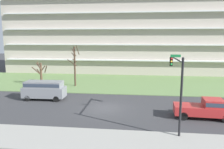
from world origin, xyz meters
TOP-DOWN VIEW (x-y plane):
  - ground at (0.00, 0.00)m, footprint 160.00×160.00m
  - sidewalk_curb_near at (0.00, -8.00)m, footprint 80.00×4.00m
  - grass_lawn_strip at (0.00, 14.00)m, footprint 80.00×16.00m
  - apartment_building at (0.00, 28.85)m, footprint 50.97×14.66m
  - tree_far_left at (-12.04, 10.50)m, footprint 2.52×2.54m
  - tree_left at (-6.33, 10.42)m, footprint 1.71×1.58m
  - pickup_red_near_left at (10.12, -2.01)m, footprint 5.51×2.31m
  - van_gray_center_left at (-8.04, 2.50)m, footprint 5.25×2.14m
  - traffic_signal_mast at (6.86, -4.52)m, footprint 0.90×6.06m

SIDE VIEW (x-z plane):
  - ground at x=0.00m, z-range 0.00..0.00m
  - grass_lawn_strip at x=0.00m, z-range 0.00..0.08m
  - sidewalk_curb_near at x=0.00m, z-range 0.00..0.15m
  - pickup_red_near_left at x=10.12m, z-range 0.04..1.99m
  - van_gray_center_left at x=-8.04m, z-range 0.22..2.58m
  - tree_far_left at x=-12.04m, z-range 0.20..4.12m
  - tree_left at x=-6.33m, z-range 0.21..6.76m
  - traffic_signal_mast at x=6.86m, z-range 1.21..7.48m
  - apartment_building at x=0.00m, z-range 0.00..19.05m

